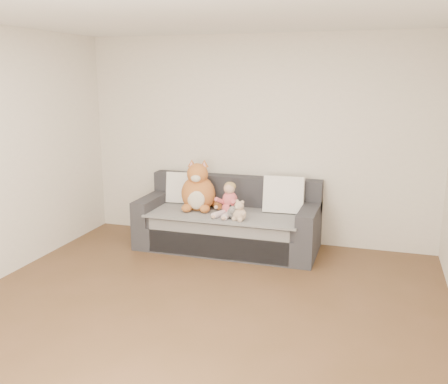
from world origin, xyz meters
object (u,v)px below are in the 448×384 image
sofa (229,223)px  plush_cat (198,191)px  toddler (229,201)px  teddy_bear (239,212)px  sippy_cup (229,209)px

sofa → plush_cat: plush_cat is taller
toddler → plush_cat: bearing=175.2°
sofa → teddy_bear: bearing=-57.5°
sofa → sippy_cup: size_ratio=18.11×
sofa → plush_cat: size_ratio=3.36×
teddy_bear → sofa: bearing=145.7°
sofa → plush_cat: bearing=-171.1°
toddler → sippy_cup: 0.10m
sofa → toddler: bearing=-73.6°
plush_cat → teddy_bear: plush_cat is taller
teddy_bear → plush_cat: bearing=175.6°
sippy_cup → teddy_bear: bearing=-48.9°
toddler → sippy_cup: size_ratio=3.36×
toddler → sofa: bearing=116.6°
toddler → plush_cat: size_ratio=0.62×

